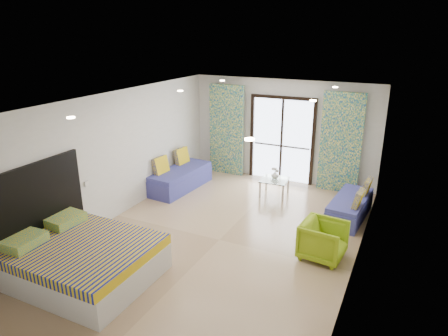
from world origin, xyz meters
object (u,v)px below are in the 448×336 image
at_px(daybed_left, 180,178).
at_px(armchair, 323,239).
at_px(coffee_table, 275,181).
at_px(bed, 82,259).
at_px(daybed_right, 350,207).

height_order(daybed_left, armchair, daybed_left).
height_order(daybed_left, coffee_table, daybed_left).
height_order(bed, daybed_left, daybed_left).
bearing_deg(bed, coffee_table, 69.85).
height_order(daybed_left, daybed_right, daybed_left).
relative_size(bed, coffee_table, 3.00).
bearing_deg(daybed_left, bed, -76.86).
distance_m(bed, coffee_table, 4.96).
relative_size(bed, armchair, 2.96).
bearing_deg(coffee_table, bed, -110.15).
bearing_deg(armchair, daybed_left, 72.11).
xyz_separation_m(bed, coffee_table, (1.71, 4.65, 0.06)).
distance_m(daybed_right, armchair, 1.90).
relative_size(bed, daybed_right, 1.31).
distance_m(daybed_left, coffee_table, 2.42).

